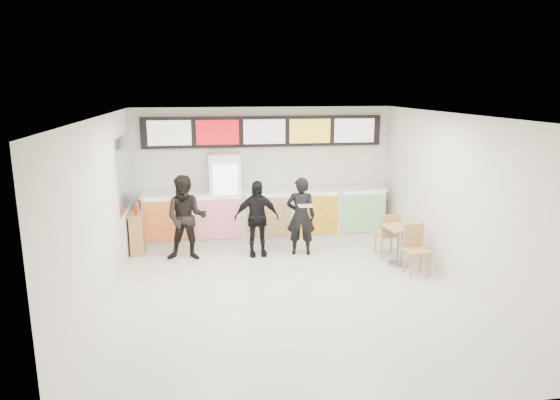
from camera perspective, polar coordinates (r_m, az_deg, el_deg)
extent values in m
plane|color=beige|center=(8.80, 1.06, -10.27)|extent=(7.00, 7.00, 0.00)
plane|color=white|center=(8.10, 1.15, 9.63)|extent=(7.00, 7.00, 0.00)
plane|color=silver|center=(11.72, -1.85, 3.24)|extent=(6.00, 0.00, 6.00)
plane|color=silver|center=(8.36, -19.61, -1.43)|extent=(0.00, 7.00, 7.00)
plane|color=silver|center=(9.31, 19.61, -0.02)|extent=(0.00, 7.00, 7.00)
cube|color=silver|center=(11.53, -1.57, -1.75)|extent=(5.50, 0.70, 1.10)
cube|color=silver|center=(11.40, -1.59, 1.03)|extent=(5.56, 0.76, 0.04)
cube|color=red|center=(11.09, -12.68, -2.36)|extent=(0.99, 0.02, 0.90)
cube|color=#F937B5|center=(11.07, -6.99, -2.17)|extent=(0.99, 0.02, 0.90)
cube|color=brown|center=(11.15, -1.33, -1.96)|extent=(0.99, 0.02, 0.90)
cube|color=gold|center=(11.34, 4.19, -1.74)|extent=(0.99, 0.02, 0.90)
cube|color=green|center=(11.63, 9.48, -1.51)|extent=(0.99, 0.02, 0.90)
cube|color=black|center=(11.52, -1.84, 7.84)|extent=(5.50, 0.12, 0.70)
cube|color=white|center=(11.39, -12.53, 7.49)|extent=(0.95, 0.02, 0.55)
cube|color=red|center=(11.37, -7.15, 7.68)|extent=(0.95, 0.02, 0.55)
cube|color=white|center=(11.45, -1.79, 7.81)|extent=(0.95, 0.02, 0.55)
cube|color=yellow|center=(11.63, 3.45, 7.87)|extent=(0.95, 0.02, 0.55)
cube|color=white|center=(11.90, 8.49, 7.87)|extent=(0.95, 0.02, 0.55)
cube|color=white|center=(11.37, -6.28, 0.30)|extent=(0.70, 0.65, 2.00)
cube|color=white|center=(11.02, -6.20, 0.17)|extent=(0.54, 0.02, 1.50)
cylinder|color=#198B24|center=(11.20, -7.21, -2.81)|extent=(0.07, 0.07, 0.22)
cylinder|color=orange|center=(11.21, -6.50, -2.79)|extent=(0.07, 0.07, 0.22)
cylinder|color=red|center=(11.21, -5.78, -2.76)|extent=(0.07, 0.07, 0.22)
cylinder|color=blue|center=(11.22, -5.07, -2.74)|extent=(0.07, 0.07, 0.22)
cylinder|color=orange|center=(11.11, -7.27, -0.92)|extent=(0.07, 0.07, 0.22)
cylinder|color=red|center=(11.11, -6.55, -0.90)|extent=(0.07, 0.07, 0.22)
cylinder|color=blue|center=(11.12, -5.83, -0.87)|extent=(0.07, 0.07, 0.22)
cylinder|color=#198B24|center=(11.12, -5.11, -0.85)|extent=(0.07, 0.07, 0.22)
cylinder|color=red|center=(11.02, -7.32, 0.99)|extent=(0.07, 0.07, 0.22)
cylinder|color=blue|center=(11.03, -6.60, 1.02)|extent=(0.07, 0.07, 0.22)
cylinder|color=#198B24|center=(11.03, -5.87, 1.04)|extent=(0.07, 0.07, 0.22)
cylinder|color=orange|center=(11.04, -5.14, 1.07)|extent=(0.07, 0.07, 0.22)
cylinder|color=blue|center=(10.95, -7.38, 2.94)|extent=(0.07, 0.07, 0.22)
cylinder|color=#198B24|center=(10.96, -6.65, 2.96)|extent=(0.07, 0.07, 0.22)
cylinder|color=orange|center=(10.96, -5.92, 2.99)|extent=(0.07, 0.07, 0.22)
cylinder|color=red|center=(10.97, -5.18, 3.01)|extent=(0.07, 0.07, 0.22)
cube|color=#B2B7BF|center=(10.68, -17.29, 3.08)|extent=(0.01, 2.00, 1.50)
imported|color=black|center=(10.38, 2.39, -1.85)|extent=(0.66, 0.50, 1.65)
imported|color=black|center=(10.22, -10.67, -2.03)|extent=(0.92, 0.75, 1.74)
imported|color=black|center=(10.31, -2.70, -2.10)|extent=(0.94, 0.42, 1.59)
cube|color=beige|center=(9.87, 2.92, -0.67)|extent=(0.28, 0.28, 0.01)
cone|color=#CC7233|center=(9.87, 2.92, -0.61)|extent=(0.36, 0.36, 0.02)
cube|color=tan|center=(10.05, 13.76, -3.05)|extent=(0.71, 0.71, 0.04)
cylinder|color=gray|center=(10.16, 13.65, -5.15)|extent=(0.08, 0.08, 0.75)
cylinder|color=gray|center=(10.28, 13.54, -7.07)|extent=(0.46, 0.46, 0.03)
cube|color=tan|center=(9.67, 15.37, -5.60)|extent=(0.49, 0.49, 0.04)
cube|color=tan|center=(9.77, 14.98, -3.90)|extent=(0.42, 0.09, 0.44)
cube|color=tan|center=(10.61, 12.13, -3.77)|extent=(0.49, 0.49, 0.04)
cube|color=tan|center=(10.37, 12.58, -2.80)|extent=(0.42, 0.09, 0.44)
cube|color=tan|center=(11.05, -15.89, -3.65)|extent=(0.27, 0.73, 0.82)
cube|color=tan|center=(10.94, -16.03, -1.49)|extent=(0.31, 0.77, 0.04)
cylinder|color=red|center=(10.72, -16.19, -1.24)|extent=(0.05, 0.05, 0.16)
cylinder|color=red|center=(10.87, -16.09, -1.04)|extent=(0.05, 0.05, 0.16)
cylinder|color=yellow|center=(11.02, -16.00, -0.85)|extent=(0.05, 0.05, 0.16)
cylinder|color=brown|center=(11.16, -15.91, -0.67)|extent=(0.05, 0.05, 0.16)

